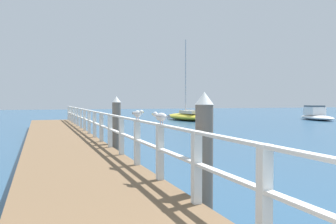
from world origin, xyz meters
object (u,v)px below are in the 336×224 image
Objects in this scene: seagull_foreground at (161,116)px; seagull_background at (138,113)px; dock_piling_far at (117,127)px; boat_1 at (316,115)px; boat_0 at (188,116)px; dock_piling_near at (204,158)px.

seagull_foreground and seagull_background have the same top height.
dock_piling_far is 29.39m from boat_1.
dock_piling_far is 4.51× the size of seagull_foreground.
boat_0 reaches higher than boat_1.
dock_piling_near is at bearing -117.56° from boat_0.
boat_1 is (23.63, 24.25, -0.58)m from dock_piling_near.
boat_0 reaches higher than seagull_background.
dock_piling_near and dock_piling_far have the same top height.
dock_piling_far is at bearing 66.50° from seagull_foreground.
boat_1 is at bearing 24.35° from seagull_foreground.
boat_1 is (23.63, 17.46, -0.58)m from dock_piling_far.
boat_1 is at bearing -150.51° from seagull_background.
boat_0 is at bearing 61.73° from dock_piling_far.
seagull_background is 0.06× the size of boat_0.
seagull_background is (-0.38, -4.19, 0.61)m from dock_piling_far.
dock_piling_near reaches higher than boat_1.
dock_piling_near is at bearing -90.00° from dock_piling_far.
boat_1 is at bearing 45.73° from dock_piling_near.
seagull_background is 32.35m from boat_1.
dock_piling_near is 0.27× the size of boat_0.
dock_piling_near is 33.86m from boat_1.
dock_piling_far is 0.27× the size of boat_0.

